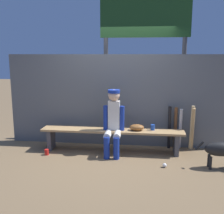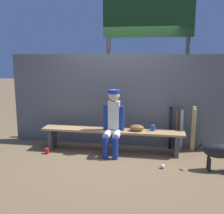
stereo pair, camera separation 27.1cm
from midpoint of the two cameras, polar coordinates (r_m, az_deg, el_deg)
The scene contains 15 objects.
ground_plane at distance 5.50m, azimuth 1.43°, elevation -9.28°, with size 30.00×30.00×0.00m, color brown.
chainlink_fence at distance 5.68m, azimuth 2.16°, elevation 1.33°, with size 4.51×0.03×1.90m, color #595E63.
dugout_bench at distance 5.38m, azimuth 1.45°, elevation -5.69°, with size 2.79×0.36×0.45m.
player_seated at distance 5.20m, azimuth 1.70°, elevation -2.77°, with size 0.41×0.55×1.24m.
baseball_glove at distance 5.29m, azimuth 6.64°, elevation -4.33°, with size 0.28×0.20×0.12m, color brown.
bat_aluminum_black at distance 5.64m, azimuth 13.44°, elevation -4.34°, with size 0.06×0.06×0.88m, color black.
bat_wood_dark at distance 5.66m, azimuth 14.65°, elevation -4.43°, with size 0.06×0.06×0.87m, color brown.
bat_aluminum_silver at distance 5.66m, azimuth 15.62°, elevation -4.64°, with size 0.06×0.06×0.84m, color #B7B7BC.
bat_wood_natural at distance 5.63m, azimuth 17.87°, elevation -4.39°, with size 0.06×0.06×0.92m, color tan.
bat_wood_tan at distance 5.63m, azimuth 18.05°, elevation -4.62°, with size 0.06×0.06×0.89m, color tan.
baseball at distance 4.82m, azimuth 12.14°, elevation -12.03°, with size 0.07×0.07×0.07m, color white.
cup_on_ground at distance 5.48m, azimuth -12.01°, elevation -8.96°, with size 0.08×0.08×0.11m, color red.
cup_on_bench at distance 5.35m, azimuth 9.96°, elevation -4.32°, with size 0.08×0.08×0.11m, color #1E47AD.
scoreboard at distance 6.28m, azimuth 9.30°, elevation 14.81°, with size 2.26×0.27×3.34m.
dog at distance 4.92m, azimuth 23.73°, elevation -8.54°, with size 0.84×0.20×0.49m.
Camera 2 is at (0.90, -5.08, 1.90)m, focal length 43.81 mm.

